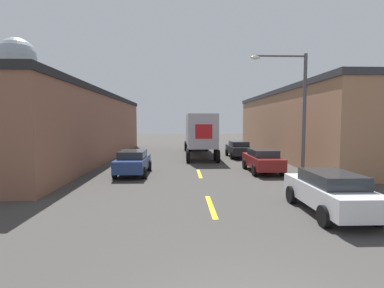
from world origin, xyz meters
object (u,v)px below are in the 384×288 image
at_px(parked_car_left_far, 133,162).
at_px(parked_car_right_near, 330,191).
at_px(semi_truck, 199,132).
at_px(parked_car_right_mid, 262,160).
at_px(street_lamp, 297,104).
at_px(water_tower, 17,57).
at_px(parked_car_right_far, 238,149).

distance_m(parked_car_left_far, parked_car_right_near, 11.81).
distance_m(semi_truck, parked_car_right_mid, 11.01).
relative_size(parked_car_right_mid, parked_car_left_far, 1.00).
bearing_deg(parked_car_right_near, parked_car_right_mid, 90.00).
bearing_deg(parked_car_left_far, street_lamp, -8.01).
height_order(parked_car_right_near, street_lamp, street_lamp).
bearing_deg(water_tower, street_lamp, -44.24).
distance_m(parked_car_right_mid, water_tower, 45.02).
xyz_separation_m(parked_car_right_far, street_lamp, (1.44, -10.16, 3.51)).
distance_m(parked_car_right_near, water_tower, 51.37).
distance_m(parked_car_right_mid, parked_car_right_far, 8.23).
bearing_deg(parked_car_right_far, parked_car_left_far, -133.50).
distance_m(water_tower, street_lamp, 46.48).
bearing_deg(semi_truck, parked_car_right_mid, -70.98).
bearing_deg(parked_car_right_far, parked_car_right_mid, -90.00).
bearing_deg(parked_car_right_near, water_tower, 128.82).
distance_m(parked_car_right_near, street_lamp, 7.95).
relative_size(parked_car_right_far, water_tower, 0.27).
bearing_deg(parked_car_right_mid, parked_car_right_near, -90.00).
bearing_deg(parked_car_left_far, water_tower, 126.94).
distance_m(semi_truck, parked_car_left_far, 11.95).
bearing_deg(parked_car_right_far, semi_truck, 149.99).
relative_size(semi_truck, parked_car_right_near, 2.93).
xyz_separation_m(parked_car_right_mid, parked_car_left_far, (-8.34, -0.55, 0.00)).
relative_size(parked_car_right_mid, water_tower, 0.27).
bearing_deg(parked_car_left_far, semi_truck, 66.31).
distance_m(parked_car_right_mid, street_lamp, 4.26).
height_order(parked_car_right_mid, street_lamp, street_lamp).
relative_size(parked_car_right_mid, parked_car_right_far, 1.00).
distance_m(semi_truck, street_lamp, 13.36).
distance_m(parked_car_right_near, parked_car_right_far, 17.15).
relative_size(parked_car_right_mid, parked_car_right_near, 1.00).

